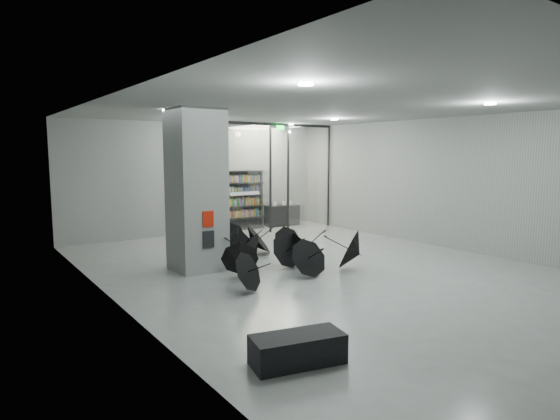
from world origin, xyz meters
TOP-DOWN VIEW (x-y plane):
  - room at (0.00, 0.00)m, footprint 14.00×14.02m
  - column at (-2.50, 2.00)m, footprint 1.20×1.20m
  - fire_cabinet at (-2.50, 1.38)m, footprint 0.28×0.04m
  - info_panel at (-2.50, 1.38)m, footprint 0.30×0.03m
  - exit_sign at (2.40, 5.30)m, footprint 0.30×0.06m
  - glass_partition at (2.39, 5.50)m, footprint 5.06×0.08m
  - bench at (-3.71, -3.75)m, footprint 1.40×0.84m
  - bookshelf at (1.45, 6.75)m, footprint 2.08×0.66m
  - shop_counter at (3.39, 6.58)m, footprint 1.41×0.62m
  - umbrella_cluster at (-1.00, 1.39)m, footprint 4.53×4.66m

SIDE VIEW (x-z plane):
  - bench at x=-3.71m, z-range 0.00..0.42m
  - umbrella_cluster at x=-1.00m, z-range -0.33..0.97m
  - shop_counter at x=3.39m, z-range 0.00..0.83m
  - info_panel at x=-2.50m, z-range 0.64..1.06m
  - bookshelf at x=1.45m, z-range 0.00..2.25m
  - fire_cabinet at x=-2.50m, z-range 1.16..1.54m
  - column at x=-2.50m, z-range 0.00..4.00m
  - glass_partition at x=2.39m, z-range 0.18..4.18m
  - room at x=0.00m, z-range 0.84..4.85m
  - exit_sign at x=2.40m, z-range 3.74..3.90m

